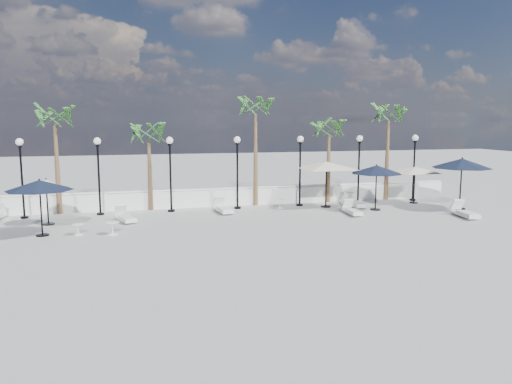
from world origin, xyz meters
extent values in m
plane|color=#A7A7A2|center=(0.00, 0.00, 0.00)|extent=(100.00, 100.00, 0.00)
cube|color=white|center=(0.00, 7.50, 0.45)|extent=(26.00, 0.30, 0.90)
cube|color=white|center=(0.00, 7.50, 0.97)|extent=(26.00, 0.12, 0.08)
cylinder|color=black|center=(-10.50, 6.50, 0.05)|extent=(0.36, 0.36, 0.10)
cylinder|color=black|center=(-10.50, 6.50, 1.75)|extent=(0.10, 0.10, 3.50)
cylinder|color=black|center=(-10.50, 6.50, 3.45)|extent=(0.18, 0.18, 0.10)
sphere|color=white|center=(-10.50, 6.50, 3.66)|extent=(0.36, 0.36, 0.36)
cylinder|color=black|center=(-7.00, 6.50, 0.05)|extent=(0.36, 0.36, 0.10)
cylinder|color=black|center=(-7.00, 6.50, 1.75)|extent=(0.10, 0.10, 3.50)
cylinder|color=black|center=(-7.00, 6.50, 3.45)|extent=(0.18, 0.18, 0.10)
sphere|color=white|center=(-7.00, 6.50, 3.66)|extent=(0.36, 0.36, 0.36)
cylinder|color=black|center=(-3.50, 6.50, 0.05)|extent=(0.36, 0.36, 0.10)
cylinder|color=black|center=(-3.50, 6.50, 1.75)|extent=(0.10, 0.10, 3.50)
cylinder|color=black|center=(-3.50, 6.50, 3.45)|extent=(0.18, 0.18, 0.10)
sphere|color=white|center=(-3.50, 6.50, 3.66)|extent=(0.36, 0.36, 0.36)
cylinder|color=black|center=(0.00, 6.50, 0.05)|extent=(0.36, 0.36, 0.10)
cylinder|color=black|center=(0.00, 6.50, 1.75)|extent=(0.10, 0.10, 3.50)
cylinder|color=black|center=(0.00, 6.50, 3.45)|extent=(0.18, 0.18, 0.10)
sphere|color=white|center=(0.00, 6.50, 3.66)|extent=(0.36, 0.36, 0.36)
cylinder|color=black|center=(3.50, 6.50, 0.05)|extent=(0.36, 0.36, 0.10)
cylinder|color=black|center=(3.50, 6.50, 1.75)|extent=(0.10, 0.10, 3.50)
cylinder|color=black|center=(3.50, 6.50, 3.45)|extent=(0.18, 0.18, 0.10)
sphere|color=white|center=(3.50, 6.50, 3.66)|extent=(0.36, 0.36, 0.36)
cylinder|color=black|center=(7.00, 6.50, 0.05)|extent=(0.36, 0.36, 0.10)
cylinder|color=black|center=(7.00, 6.50, 1.75)|extent=(0.10, 0.10, 3.50)
cylinder|color=black|center=(7.00, 6.50, 3.45)|extent=(0.18, 0.18, 0.10)
sphere|color=white|center=(7.00, 6.50, 3.66)|extent=(0.36, 0.36, 0.36)
cylinder|color=black|center=(10.50, 6.50, 0.05)|extent=(0.36, 0.36, 0.10)
cylinder|color=black|center=(10.50, 6.50, 1.75)|extent=(0.10, 0.10, 3.50)
cylinder|color=black|center=(10.50, 6.50, 3.45)|extent=(0.18, 0.18, 0.10)
sphere|color=white|center=(10.50, 6.50, 3.66)|extent=(0.36, 0.36, 0.36)
cone|color=brown|center=(-9.00, 7.30, 2.20)|extent=(0.28, 0.28, 4.40)
cone|color=brown|center=(-4.50, 7.30, 1.80)|extent=(0.28, 0.28, 3.60)
cone|color=brown|center=(1.20, 7.30, 2.50)|extent=(0.28, 0.28, 5.00)
cone|color=brown|center=(5.50, 7.30, 1.90)|extent=(0.28, 0.28, 3.80)
cone|color=brown|center=(9.20, 7.30, 2.30)|extent=(0.28, 0.28, 4.60)
cube|color=white|center=(-5.79, 4.40, 0.14)|extent=(1.08, 1.79, 0.09)
cube|color=white|center=(-5.72, 4.18, 0.24)|extent=(0.87, 1.25, 0.09)
cube|color=white|center=(-6.01, 5.05, 0.48)|extent=(0.63, 0.55, 0.53)
cube|color=white|center=(-0.98, 5.46, 0.15)|extent=(0.84, 1.86, 0.10)
cube|color=white|center=(-0.95, 5.22, 0.25)|extent=(0.72, 1.28, 0.10)
cube|color=white|center=(-1.08, 6.19, 0.51)|extent=(0.62, 0.50, 0.56)
cube|color=white|center=(5.16, 3.32, 0.13)|extent=(0.64, 1.63, 0.09)
cube|color=white|center=(5.15, 3.11, 0.23)|extent=(0.57, 1.11, 0.09)
cube|color=white|center=(5.20, 3.97, 0.45)|extent=(0.53, 0.41, 0.50)
cube|color=white|center=(6.37, 6.20, 0.13)|extent=(0.68, 1.66, 0.09)
cube|color=white|center=(6.39, 5.98, 0.23)|extent=(0.60, 1.13, 0.09)
cube|color=white|center=(6.32, 6.85, 0.45)|extent=(0.54, 0.42, 0.51)
cube|color=white|center=(10.15, 1.33, 0.15)|extent=(0.85, 1.90, 0.10)
cube|color=white|center=(10.12, 1.09, 0.26)|extent=(0.73, 1.31, 0.10)
cube|color=white|center=(10.25, 2.07, 0.52)|extent=(0.63, 0.51, 0.57)
cube|color=white|center=(6.17, 5.34, 0.14)|extent=(0.74, 1.76, 0.09)
cube|color=white|center=(6.19, 5.11, 0.24)|extent=(0.65, 1.21, 0.09)
cube|color=white|center=(6.10, 6.04, 0.48)|extent=(0.57, 0.46, 0.54)
cylinder|color=white|center=(-7.67, 2.12, 0.01)|extent=(0.37, 0.37, 0.03)
cylinder|color=white|center=(-7.67, 2.12, 0.22)|extent=(0.06, 0.06, 0.44)
cylinder|color=white|center=(-7.67, 2.12, 0.45)|extent=(0.48, 0.48, 0.03)
cylinder|color=white|center=(-6.31, 1.84, 0.02)|extent=(0.43, 0.43, 0.03)
cylinder|color=white|center=(-6.31, 1.84, 0.26)|extent=(0.06, 0.06, 0.51)
cylinder|color=white|center=(-6.31, 1.84, 0.52)|extent=(0.55, 0.55, 0.03)
cylinder|color=white|center=(2.19, 5.95, 0.02)|extent=(0.40, 0.40, 0.03)
cylinder|color=white|center=(2.19, 5.95, 0.24)|extent=(0.06, 0.06, 0.48)
cylinder|color=white|center=(2.19, 5.95, 0.49)|extent=(0.52, 0.52, 0.03)
cylinder|color=black|center=(-9.08, 2.35, 0.03)|extent=(0.51, 0.51, 0.06)
cylinder|color=black|center=(-9.08, 2.35, 1.13)|extent=(0.06, 0.06, 2.25)
cone|color=black|center=(-9.08, 2.35, 2.09)|extent=(2.66, 2.66, 0.41)
sphere|color=black|center=(-9.08, 2.35, 2.31)|extent=(0.07, 0.07, 0.07)
cylinder|color=black|center=(6.92, 4.28, 0.03)|extent=(0.54, 0.54, 0.06)
cylinder|color=black|center=(6.92, 4.28, 1.15)|extent=(0.07, 0.07, 2.31)
cone|color=black|center=(6.92, 4.28, 2.13)|extent=(2.69, 2.69, 0.43)
sphere|color=black|center=(6.92, 4.28, 2.37)|extent=(0.08, 0.08, 0.08)
cylinder|color=black|center=(11.31, 3.32, 0.03)|extent=(0.62, 0.62, 0.07)
cylinder|color=black|center=(11.31, 3.32, 1.32)|extent=(0.08, 0.08, 2.64)
cone|color=black|center=(11.31, 3.32, 2.44)|extent=(3.08, 3.08, 0.50)
sphere|color=black|center=(11.31, 3.32, 2.72)|extent=(0.09, 0.09, 0.09)
cylinder|color=black|center=(4.74, 5.76, 0.03)|extent=(0.55, 0.55, 0.06)
cylinder|color=black|center=(4.74, 5.76, 1.22)|extent=(0.07, 0.07, 2.43)
pyramid|color=beige|center=(4.74, 5.76, 2.46)|extent=(5.39, 5.39, 0.37)
cylinder|color=black|center=(10.09, 5.73, 0.03)|extent=(0.47, 0.47, 0.05)
cylinder|color=black|center=(10.09, 5.73, 1.02)|extent=(0.06, 0.06, 2.04)
pyramid|color=beige|center=(10.09, 5.73, 2.06)|extent=(4.43, 4.43, 0.32)
cylinder|color=black|center=(-9.16, 4.63, 0.03)|extent=(0.54, 0.54, 0.06)
cylinder|color=black|center=(-9.16, 4.63, 1.01)|extent=(0.07, 0.07, 2.01)
cone|color=beige|center=(-9.16, 4.63, 1.84)|extent=(1.73, 1.73, 0.43)
sphere|color=black|center=(-9.16, 4.63, 2.08)|extent=(0.08, 0.08, 0.08)
camera|label=1|loc=(-5.64, -19.10, 4.70)|focal=35.00mm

